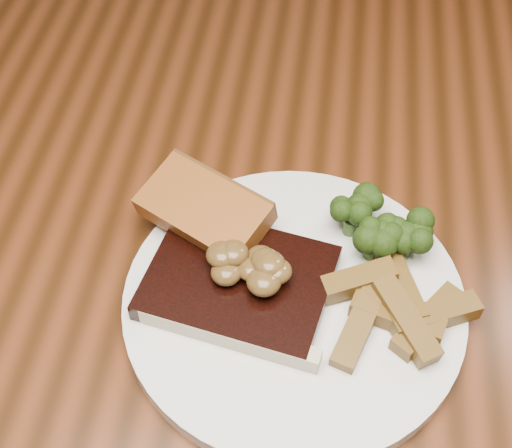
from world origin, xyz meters
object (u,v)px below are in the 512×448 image
Objects in this scene: chair_far at (441,42)px; garlic_bread at (205,224)px; potato_wedges at (391,305)px; steak at (239,284)px; dining_table at (258,304)px; plate at (294,303)px.

garlic_bread is (-0.27, -0.62, 0.24)m from chair_far.
chair_far is 9.85× the size of potato_wedges.
dining_table is at bearing 91.14° from steak.
garlic_bread reaches higher than steak.
steak is 0.07m from garlic_bread.
dining_table is 10.69× the size of steak.
dining_table is 5.53× the size of plate.
dining_table is 0.12m from plate.
plate is 0.08m from potato_wedges.
steak is at bearing 177.53° from potato_wedges.
plate is (0.04, -0.06, 0.10)m from dining_table.
chair_far is at bearing 74.60° from plate.
potato_wedges is (0.13, -0.01, 0.00)m from steak.
garlic_bread is at bearing 144.91° from plate.
plate is at bearing -56.18° from dining_table.
dining_table is 0.13m from garlic_bread.
potato_wedges is at bearing -2.38° from plate.
steak is at bearing -28.15° from garlic_bread.
potato_wedges is at bearing 8.29° from steak.
chair_far is at bearing 81.02° from potato_wedges.
potato_wedges is (0.12, -0.06, 0.12)m from dining_table.
dining_table is at bearing 152.84° from potato_wedges.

